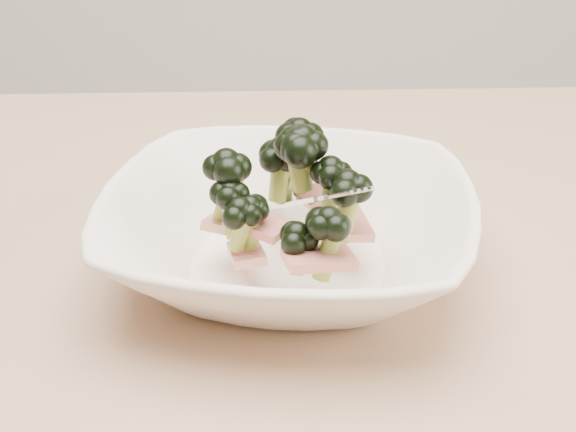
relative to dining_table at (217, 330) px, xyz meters
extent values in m
cube|color=tan|center=(0.00, 0.00, 0.08)|extent=(1.20, 0.80, 0.04)
imported|color=white|center=(0.06, -0.06, 0.13)|extent=(0.33, 0.33, 0.07)
cylinder|color=olive|center=(0.09, -0.12, 0.15)|extent=(0.02, 0.02, 0.04)
ellipsoid|color=black|center=(0.09, -0.12, 0.18)|extent=(0.03, 0.03, 0.03)
cylinder|color=olive|center=(0.08, 0.00, 0.14)|extent=(0.02, 0.02, 0.03)
ellipsoid|color=black|center=(0.08, 0.00, 0.16)|extent=(0.03, 0.03, 0.03)
cylinder|color=olive|center=(0.06, -0.02, 0.16)|extent=(0.02, 0.02, 0.04)
ellipsoid|color=black|center=(0.06, -0.02, 0.19)|extent=(0.04, 0.04, 0.03)
cylinder|color=olive|center=(0.03, -0.10, 0.16)|extent=(0.02, 0.02, 0.03)
ellipsoid|color=black|center=(0.03, -0.10, 0.17)|extent=(0.03, 0.03, 0.03)
cylinder|color=olive|center=(0.03, -0.10, 0.15)|extent=(0.01, 0.02, 0.03)
ellipsoid|color=black|center=(0.03, -0.10, 0.17)|extent=(0.03, 0.03, 0.02)
cylinder|color=olive|center=(0.11, -0.08, 0.16)|extent=(0.02, 0.02, 0.04)
ellipsoid|color=black|center=(0.11, -0.08, 0.18)|extent=(0.04, 0.04, 0.03)
cylinder|color=olive|center=(0.07, -0.12, 0.14)|extent=(0.02, 0.02, 0.03)
ellipsoid|color=black|center=(0.07, -0.12, 0.16)|extent=(0.03, 0.03, 0.03)
cylinder|color=olive|center=(0.10, -0.06, 0.17)|extent=(0.01, 0.02, 0.04)
ellipsoid|color=black|center=(0.10, -0.06, 0.19)|extent=(0.03, 0.03, 0.03)
cylinder|color=olive|center=(0.08, -0.05, 0.18)|extent=(0.02, 0.02, 0.04)
ellipsoid|color=black|center=(0.08, -0.05, 0.21)|extent=(0.04, 0.04, 0.03)
cylinder|color=olive|center=(0.06, -0.01, 0.16)|extent=(0.02, 0.02, 0.04)
ellipsoid|color=black|center=(0.06, -0.01, 0.18)|extent=(0.04, 0.04, 0.03)
cylinder|color=olive|center=(0.08, -0.01, 0.17)|extent=(0.02, 0.02, 0.05)
ellipsoid|color=black|center=(0.08, -0.01, 0.20)|extent=(0.04, 0.04, 0.03)
cylinder|color=olive|center=(0.02, -0.07, 0.17)|extent=(0.03, 0.02, 0.05)
ellipsoid|color=black|center=(0.02, -0.07, 0.20)|extent=(0.04, 0.04, 0.03)
cylinder|color=olive|center=(0.07, -0.05, 0.18)|extent=(0.02, 0.02, 0.04)
ellipsoid|color=black|center=(0.07, -0.05, 0.20)|extent=(0.04, 0.04, 0.03)
cylinder|color=olive|center=(0.02, -0.09, 0.16)|extent=(0.01, 0.01, 0.04)
ellipsoid|color=black|center=(0.02, -0.09, 0.18)|extent=(0.03, 0.03, 0.02)
cube|color=maroon|center=(0.03, -0.09, 0.13)|extent=(0.03, 0.05, 0.02)
cube|color=maroon|center=(0.07, 0.01, 0.16)|extent=(0.05, 0.05, 0.02)
cube|color=maroon|center=(0.02, -0.06, 0.14)|extent=(0.04, 0.05, 0.02)
cube|color=maroon|center=(0.11, -0.06, 0.14)|extent=(0.03, 0.06, 0.01)
cube|color=maroon|center=(0.09, -0.02, 0.15)|extent=(0.05, 0.04, 0.02)
cube|color=maroon|center=(0.04, -0.09, 0.16)|extent=(0.05, 0.05, 0.01)
cube|color=maroon|center=(0.08, -0.13, 0.15)|extent=(0.05, 0.04, 0.01)
camera|label=1|loc=(0.04, -0.62, 0.43)|focal=50.00mm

